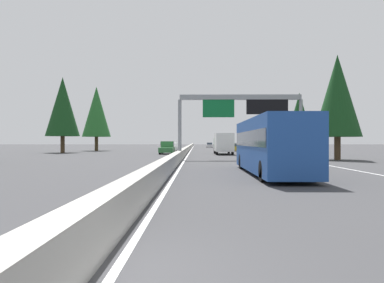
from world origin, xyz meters
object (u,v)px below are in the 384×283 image
object	(u,v)px
sign_gantry_overhead	(242,108)
bus_far_center	(270,144)
conifer_right_near	(337,96)
conifer_right_mid	(299,116)
sedan_far_right	(236,148)
oncoming_near	(167,148)
sedan_near_right	(209,145)
box_truck_mid_right	(223,143)
oncoming_far	(173,146)
minivan_distant_a	(227,145)
conifer_left_near	(63,107)
pickup_mid_center	(268,150)
conifer_left_mid	(96,112)

from	to	relation	value
sign_gantry_overhead	bus_far_center	size ratio (longest dim) A/B	1.10
conifer_right_near	conifer_right_mid	world-z (taller)	conifer_right_near
sedan_far_right	oncoming_near	bearing A→B (deg)	141.69
oncoming_near	conifer_right_near	bearing A→B (deg)	46.40
bus_far_center	sedan_near_right	bearing A→B (deg)	0.19
box_truck_mid_right	sedan_far_right	xyz separation A→B (m)	(16.71, -3.70, -0.93)
bus_far_center	oncoming_far	xyz separation A→B (m)	(50.41, 8.62, -0.80)
sign_gantry_overhead	conifer_right_mid	bearing A→B (deg)	-29.52
minivan_distant_a	conifer_left_near	world-z (taller)	conifer_left_near
box_truck_mid_right	oncoming_near	world-z (taller)	box_truck_mid_right
oncoming_far	sedan_near_right	bearing A→B (deg)	167.64
sign_gantry_overhead	pickup_mid_center	size ratio (longest dim) A/B	2.26
pickup_mid_center	sedan_near_right	distance (m)	70.70
oncoming_near	conifer_left_mid	distance (m)	23.86
minivan_distant_a	bus_far_center	bearing A→B (deg)	177.22
sign_gantry_overhead	oncoming_near	xyz separation A→B (m)	(16.82, 8.96, -4.33)
minivan_distant_a	sedan_far_right	xyz separation A→B (m)	(-23.61, 0.12, -0.27)
pickup_mid_center	box_truck_mid_right	bearing A→B (deg)	14.82
oncoming_far	conifer_left_mid	xyz separation A→B (m)	(0.15, 15.05, 6.70)
pickup_mid_center	conifer_right_mid	xyz separation A→B (m)	(19.10, -8.60, 4.84)
pickup_mid_center	oncoming_far	size ratio (longest dim) A/B	1.00
conifer_right_near	sedan_far_right	bearing A→B (deg)	11.31
conifer_left_near	bus_far_center	bearing A→B (deg)	-146.01
oncoming_near	conifer_right_near	size ratio (longest dim) A/B	0.53
pickup_mid_center	conifer_left_mid	xyz separation A→B (m)	(32.76, 27.04, 6.70)
sedan_near_right	oncoming_near	size ratio (longest dim) A/B	0.79
bus_far_center	sedan_far_right	bearing A→B (deg)	-3.99
conifer_right_mid	conifer_left_mid	bearing A→B (deg)	69.03
sign_gantry_overhead	oncoming_near	bearing A→B (deg)	28.05
sedan_far_right	sign_gantry_overhead	bearing A→B (deg)	174.79
conifer_left_near	conifer_left_mid	distance (m)	12.50
pickup_mid_center	box_truck_mid_right	size ratio (longest dim) A/B	0.66
sedan_near_right	conifer_right_near	xyz separation A→B (m)	(-72.47, -10.18, 5.70)
conifer_right_mid	conifer_left_near	xyz separation A→B (m)	(1.34, 37.75, 1.68)
pickup_mid_center	sedan_far_right	distance (m)	30.65
bus_far_center	oncoming_near	xyz separation A→B (m)	(33.42, 8.49, -0.80)
conifer_right_near	conifer_left_near	world-z (taller)	conifer_left_near
sign_gantry_overhead	conifer_left_near	world-z (taller)	conifer_left_near
bus_far_center	minivan_distant_a	size ratio (longest dim) A/B	2.30
bus_far_center	conifer_right_near	size ratio (longest dim) A/B	1.09
sign_gantry_overhead	pickup_mid_center	distance (m)	5.35
pickup_mid_center	conifer_right_mid	bearing A→B (deg)	-24.24
sedan_near_right	conifer_left_mid	distance (m)	45.02
oncoming_near	oncoming_far	distance (m)	16.98
oncoming_far	sign_gantry_overhead	bearing A→B (deg)	15.06
box_truck_mid_right	conifer_left_mid	size ratio (longest dim) A/B	0.68
oncoming_far	oncoming_near	bearing A→B (deg)	0.44
sedan_near_right	conifer_left_near	bearing A→B (deg)	153.06
bus_far_center	conifer_right_near	distance (m)	19.32
sign_gantry_overhead	conifer_right_near	xyz separation A→B (m)	(-0.68, -9.41, 1.13)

